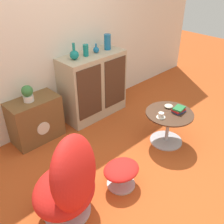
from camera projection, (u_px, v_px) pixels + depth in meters
ground_plane at (130, 170)px, 3.11m from camera, size 12.00×12.00×0.00m
wall_back at (46, 35)px, 3.36m from camera, size 6.40×0.06×2.60m
sideboard at (93, 86)px, 3.95m from camera, size 0.99×0.46×0.98m
tv_console at (36, 120)px, 3.49m from camera, size 0.66×0.37×0.60m
egg_chair at (69, 182)px, 2.39m from camera, size 0.90×0.87×0.93m
ottoman at (121, 172)px, 2.82m from camera, size 0.41×0.35×0.27m
coffee_table at (168, 124)px, 3.43m from camera, size 0.61×0.61×0.46m
vase_leftmost at (74, 54)px, 3.48m from camera, size 0.12×0.12×0.22m
vase_inner_left at (86, 50)px, 3.59m from camera, size 0.08×0.08×0.16m
vase_inner_right at (96, 50)px, 3.72m from camera, size 0.09×0.09×0.13m
vase_rightmost at (107, 42)px, 3.82m from camera, size 0.10×0.10×0.22m
potted_plant at (28, 93)px, 3.25m from camera, size 0.14×0.14×0.21m
teacup at (161, 115)px, 3.24m from camera, size 0.11×0.11×0.06m
book_stack at (179, 110)px, 3.35m from camera, size 0.18×0.14×0.06m
bowl at (169, 106)px, 3.45m from camera, size 0.12×0.12×0.04m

